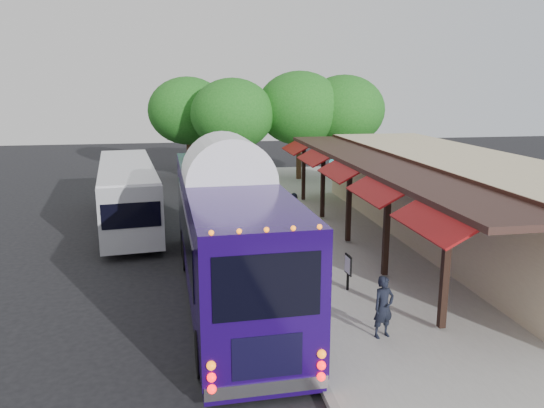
{
  "coord_description": "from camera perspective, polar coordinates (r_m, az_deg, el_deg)",
  "views": [
    {
      "loc": [
        -2.8,
        -15.93,
        6.47
      ],
      "look_at": [
        0.7,
        4.34,
        1.8
      ],
      "focal_mm": 35.0,
      "sensor_mm": 36.0,
      "label": 1
    }
  ],
  "objects": [
    {
      "name": "tree_left",
      "position": [
        34.39,
        -4.26,
        9.61
      ],
      "size": [
        5.37,
        5.37,
        6.87
      ],
      "color": "#382314",
      "rests_on": "ground"
    },
    {
      "name": "coach_bus",
      "position": [
        16.35,
        -4.72,
        -2.62
      ],
      "size": [
        3.04,
        12.53,
        3.98
      ],
      "rotation": [
        0.0,
        0.0,
        0.03
      ],
      "color": "#1D0753",
      "rests_on": "ground"
    },
    {
      "name": "sign_board",
      "position": [
        16.75,
        8.19,
        -6.67
      ],
      "size": [
        0.08,
        0.52,
        1.15
      ],
      "rotation": [
        0.0,
        0.0,
        0.06
      ],
      "color": "black",
      "rests_on": "sidewalk"
    },
    {
      "name": "sidewalk",
      "position": [
        22.33,
        11.11,
        -4.09
      ],
      "size": [
        10.0,
        40.0,
        0.15
      ],
      "primitive_type": "cube",
      "color": "#9E9B93",
      "rests_on": "ground"
    },
    {
      "name": "ped_a",
      "position": [
        13.94,
        11.91,
        -10.79
      ],
      "size": [
        0.67,
        0.53,
        1.61
      ],
      "primitive_type": "imported",
      "rotation": [
        0.0,
        0.0,
        0.27
      ],
      "color": "black",
      "rests_on": "sidewalk"
    },
    {
      "name": "tree_right",
      "position": [
        36.69,
        7.72,
        9.96
      ],
      "size": [
        5.54,
        5.54,
        7.09
      ],
      "color": "#382314",
      "rests_on": "ground"
    },
    {
      "name": "tree_mid",
      "position": [
        35.78,
        2.97,
        10.24
      ],
      "size": [
        5.73,
        5.73,
        7.33
      ],
      "color": "#382314",
      "rests_on": "ground"
    },
    {
      "name": "ground",
      "position": [
        17.42,
        0.16,
        -9.01
      ],
      "size": [
        90.0,
        90.0,
        0.0
      ],
      "primitive_type": "plane",
      "color": "black",
      "rests_on": "ground"
    },
    {
      "name": "station_shelter",
      "position": [
        23.31,
        19.1,
        0.64
      ],
      "size": [
        8.15,
        20.0,
        3.6
      ],
      "color": "#C5B088",
      "rests_on": "ground"
    },
    {
      "name": "ped_d",
      "position": [
        30.38,
        -0.55,
        2.67
      ],
      "size": [
        1.45,
        1.18,
        1.96
      ],
      "primitive_type": "imported",
      "rotation": [
        0.0,
        0.0,
        2.72
      ],
      "color": "black",
      "rests_on": "sidewalk"
    },
    {
      "name": "tree_far",
      "position": [
        37.5,
        -9.03,
        9.86
      ],
      "size": [
        5.45,
        5.45,
        6.98
      ],
      "color": "#382314",
      "rests_on": "ground"
    },
    {
      "name": "ped_b",
      "position": [
        23.85,
        -0.15,
        -0.32
      ],
      "size": [
        0.89,
        0.7,
        1.82
      ],
      "primitive_type": "imported",
      "rotation": [
        0.0,
        0.0,
        3.16
      ],
      "color": "black",
      "rests_on": "sidewalk"
    },
    {
      "name": "ped_c",
      "position": [
        22.71,
        2.43,
        -1.02
      ],
      "size": [
        1.12,
        0.97,
        1.8
      ],
      "primitive_type": "imported",
      "rotation": [
        0.0,
        0.0,
        3.76
      ],
      "color": "black",
      "rests_on": "sidewalk"
    },
    {
      "name": "city_bus",
      "position": [
        25.29,
        -15.28,
        1.26
      ],
      "size": [
        3.59,
        11.05,
        2.92
      ],
      "rotation": [
        0.0,
        0.0,
        0.12
      ],
      "color": "#989AA0",
      "rests_on": "ground"
    },
    {
      "name": "curb",
      "position": [
        21.12,
        -1.59,
        -4.84
      ],
      "size": [
        0.2,
        40.0,
        0.16
      ],
      "primitive_type": "cube",
      "color": "gray",
      "rests_on": "ground"
    }
  ]
}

